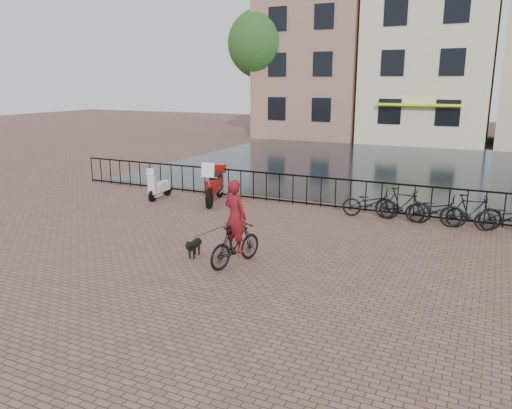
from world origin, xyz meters
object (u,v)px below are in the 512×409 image
at_px(dog, 194,247).
at_px(scooter, 160,182).
at_px(motorcycle, 215,180).
at_px(cyclist, 235,228).

relative_size(dog, scooter, 0.55).
height_order(dog, motorcycle, motorcycle).
bearing_deg(cyclist, scooter, -25.37).
distance_m(motorcycle, scooter, 2.10).
distance_m(cyclist, scooter, 7.28).
relative_size(motorcycle, scooter, 1.69).
height_order(cyclist, dog, cyclist).
distance_m(dog, motorcycle, 5.55).
distance_m(cyclist, motorcycle, 6.14).
bearing_deg(motorcycle, dog, -82.62).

